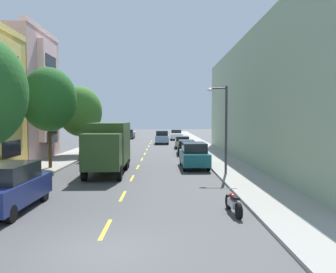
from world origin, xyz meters
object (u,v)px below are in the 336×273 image
at_px(parked_wagon_black, 186,147).
at_px(parked_pickup_silver, 104,146).
at_px(parked_motorcycle, 233,203).
at_px(parked_pickup_charcoal, 129,134).
at_px(delivery_box_truck, 109,145).
at_px(moving_sky_sedan, 162,137).
at_px(street_tree_third, 80,111).
at_px(parked_pickup_white, 176,135).
at_px(parked_suv_navy, 8,187).
at_px(parked_wagon_champagne, 182,142).
at_px(street_lamp, 223,122).
at_px(street_tree_second, 49,100).
at_px(parked_suv_teal, 194,155).
at_px(parked_wagon_burgundy, 95,151).

bearing_deg(parked_wagon_black, parked_pickup_silver, 175.52).
relative_size(parked_pickup_silver, parked_motorcycle, 2.59).
relative_size(parked_pickup_charcoal, parked_motorcycle, 2.59).
height_order(delivery_box_truck, moving_sky_sedan, delivery_box_truck).
bearing_deg(street_tree_third, parked_pickup_charcoal, 86.23).
distance_m(delivery_box_truck, parked_pickup_white, 37.40).
bearing_deg(parked_suv_navy, parked_wagon_champagne, 73.62).
relative_size(parked_suv_navy, parked_wagon_champagne, 1.02).
xyz_separation_m(parked_wagon_black, parked_wagon_champagne, (0.01, 7.86, 0.00)).
xyz_separation_m(street_lamp, parked_pickup_silver, (-10.25, 14.14, -2.70)).
height_order(parked_wagon_black, parked_pickup_charcoal, parked_pickup_charcoal).
bearing_deg(street_tree_third, street_lamp, -45.09).
bearing_deg(delivery_box_truck, street_tree_third, 112.69).
relative_size(street_tree_second, parked_suv_teal, 1.53).
xyz_separation_m(street_lamp, parked_pickup_white, (-1.60, 38.25, -2.70)).
relative_size(parked_suv_teal, parked_wagon_burgundy, 1.03).
height_order(parked_suv_teal, parked_pickup_white, parked_suv_teal).
relative_size(street_tree_third, delivery_box_truck, 0.89).
bearing_deg(parked_wagon_champagne, parked_motorcycle, -89.36).
bearing_deg(parked_pickup_silver, street_tree_second, -100.49).
xyz_separation_m(parked_pickup_silver, parked_wagon_burgundy, (0.09, -5.26, -0.02)).
bearing_deg(parked_pickup_silver, parked_suv_teal, -50.74).
xyz_separation_m(delivery_box_truck, parked_suv_navy, (-2.56, -9.88, -0.96)).
height_order(parked_pickup_white, parked_pickup_silver, same).
xyz_separation_m(parked_wagon_champagne, parked_motorcycle, (0.34, -30.38, -0.39)).
distance_m(street_tree_second, parked_wagon_champagne, 21.77).
xyz_separation_m(parked_suv_navy, parked_wagon_champagne, (8.77, 29.83, -0.18)).
relative_size(parked_wagon_black, parked_suv_navy, 0.98).
height_order(parked_pickup_silver, moving_sky_sedan, moving_sky_sedan).
xyz_separation_m(delivery_box_truck, parked_wagon_black, (6.20, 12.09, -1.15)).
bearing_deg(moving_sky_sedan, parked_motorcycle, -85.52).
distance_m(street_tree_third, parked_wagon_black, 11.46).
bearing_deg(parked_pickup_white, moving_sky_sedan, -104.63).
distance_m(parked_pickup_white, parked_pickup_silver, 25.61).
bearing_deg(moving_sky_sedan, parked_wagon_burgundy, -107.03).
distance_m(street_tree_third, parked_wagon_burgundy, 5.50).
distance_m(parked_wagon_black, parked_pickup_silver, 8.75).
relative_size(parked_suv_navy, parked_pickup_charcoal, 0.91).
bearing_deg(moving_sky_sedan, parked_pickup_charcoal, 115.54).
bearing_deg(parked_pickup_white, parked_wagon_champagne, -89.70).
relative_size(street_tree_second, delivery_box_truck, 0.96).
bearing_deg(street_tree_third, parked_pickup_silver, 40.65).
relative_size(parked_suv_navy, parked_motorcycle, 2.36).
bearing_deg(parked_motorcycle, parked_wagon_champagne, 90.64).
bearing_deg(parked_wagon_black, street_lamp, -83.53).
xyz_separation_m(street_tree_third, moving_sky_sedan, (8.20, 16.23, -3.49)).
bearing_deg(parked_suv_teal, street_tree_third, 140.63).
xyz_separation_m(parked_suv_teal, parked_motorcycle, (0.43, -12.63, -0.58)).
height_order(moving_sky_sedan, parked_motorcycle, moving_sky_sedan).
bearing_deg(parked_motorcycle, parked_pickup_silver, 111.36).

